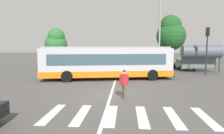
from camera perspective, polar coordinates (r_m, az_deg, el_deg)
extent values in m
plane|color=#514F4C|center=(12.09, 0.25, -8.52)|extent=(160.00, 160.00, 0.00)
cylinder|color=black|center=(19.75, 9.98, -1.36)|extent=(1.04, 0.47, 1.00)
cylinder|color=black|center=(17.52, 12.07, -2.36)|extent=(1.04, 0.47, 1.00)
cylinder|color=black|center=(19.13, -12.51, -1.66)|extent=(1.04, 0.47, 1.00)
cylinder|color=black|center=(16.82, -13.42, -2.75)|extent=(1.04, 0.47, 1.00)
cube|color=silver|center=(17.76, -1.54, 1.54)|extent=(12.14, 4.58, 2.55)
cube|color=orange|center=(17.87, -1.53, -1.66)|extent=(12.27, 4.63, 0.55)
cube|color=#3D5666|center=(17.74, -1.54, 2.52)|extent=(10.75, 4.39, 0.96)
cube|color=#3D5666|center=(19.13, 16.51, 2.23)|extent=(0.43, 2.22, 1.63)
cube|color=black|center=(19.10, 16.59, 4.90)|extent=(0.40, 1.92, 0.28)
cube|color=#99999E|center=(17.70, -1.55, 5.91)|extent=(11.64, 4.30, 0.16)
cube|color=#28282B|center=(19.32, 16.71, -1.91)|extent=(0.56, 2.53, 0.36)
cylinder|color=brown|center=(11.28, 3.43, -7.38)|extent=(0.16, 0.16, 0.85)
cylinder|color=brown|center=(11.10, 3.85, -7.60)|extent=(0.16, 0.16, 0.85)
cube|color=#B22323|center=(11.04, 3.67, -3.83)|extent=(0.47, 0.41, 0.60)
cylinder|color=#B22323|center=(10.95, 2.52, -4.07)|extent=(0.10, 0.10, 0.55)
cylinder|color=#B22323|center=(11.15, 4.79, -3.90)|extent=(0.10, 0.10, 0.55)
sphere|color=tan|center=(10.98, 3.68, -1.72)|extent=(0.22, 0.22, 0.22)
sphere|color=black|center=(10.97, 3.68, -1.38)|extent=(0.19, 0.19, 0.19)
cylinder|color=black|center=(28.55, -9.40, 0.60)|extent=(0.22, 0.65, 0.64)
cylinder|color=black|center=(28.25, -6.07, 0.59)|extent=(0.22, 0.65, 0.64)
cylinder|color=black|center=(25.84, -10.67, 0.00)|extent=(0.22, 0.65, 0.64)
cylinder|color=black|center=(25.51, -7.00, -0.02)|extent=(0.22, 0.65, 0.64)
cube|color=#234293|center=(26.99, -8.28, 0.98)|extent=(1.95, 4.55, 0.52)
cube|color=#3D5666|center=(26.87, -8.33, 1.99)|extent=(1.66, 2.21, 0.44)
cube|color=#234293|center=(26.85, -8.33, 2.38)|extent=(1.59, 2.02, 0.09)
cylinder|color=black|center=(27.75, -3.69, 0.51)|extent=(0.21, 0.64, 0.64)
cylinder|color=black|center=(27.61, -0.23, 0.50)|extent=(0.21, 0.64, 0.64)
cylinder|color=black|center=(24.99, -4.42, -0.12)|extent=(0.21, 0.64, 0.64)
cylinder|color=black|center=(24.84, -0.58, -0.14)|extent=(0.21, 0.64, 0.64)
cube|color=white|center=(26.25, -2.22, 0.90)|extent=(1.92, 4.54, 0.52)
cube|color=#3D5666|center=(26.12, -2.25, 1.93)|extent=(1.65, 2.20, 0.44)
cube|color=white|center=(26.11, -2.25, 2.33)|extent=(1.57, 2.01, 0.09)
cylinder|color=black|center=(27.78, 1.84, 0.53)|extent=(0.21, 0.64, 0.64)
cylinder|color=black|center=(27.75, 5.30, 0.50)|extent=(0.21, 0.64, 0.64)
cylinder|color=black|center=(25.01, 1.53, -0.10)|extent=(0.21, 0.64, 0.64)
cylinder|color=black|center=(24.98, 5.37, -0.13)|extent=(0.21, 0.64, 0.64)
cube|color=#196B70|center=(26.34, 3.52, 0.91)|extent=(1.86, 4.51, 0.52)
cube|color=#3D5666|center=(26.21, 3.52, 1.94)|extent=(1.62, 2.17, 0.44)
cube|color=#196B70|center=(26.19, 3.52, 2.34)|extent=(1.55, 1.99, 0.09)
cylinder|color=black|center=(27.71, 7.43, 0.47)|extent=(0.21, 0.64, 0.64)
cylinder|color=black|center=(27.88, 10.86, 0.44)|extent=(0.21, 0.64, 0.64)
cylinder|color=black|center=(24.95, 7.87, -0.17)|extent=(0.21, 0.64, 0.64)
cylinder|color=black|center=(25.13, 11.68, -0.20)|extent=(0.21, 0.64, 0.64)
cube|color=#38383D|center=(26.37, 9.46, 0.84)|extent=(1.88, 4.52, 0.52)
cube|color=#3D5666|center=(26.24, 9.50, 1.87)|extent=(1.63, 2.18, 0.44)
cube|color=#38383D|center=(26.23, 9.51, 2.27)|extent=(1.55, 2.00, 0.09)
cylinder|color=black|center=(28.39, 12.78, 0.50)|extent=(0.21, 0.64, 0.64)
cylinder|color=black|center=(28.67, 16.10, 0.47)|extent=(0.21, 0.64, 0.64)
cylinder|color=black|center=(25.65, 13.63, -0.12)|extent=(0.21, 0.64, 0.64)
cylinder|color=black|center=(25.95, 17.28, -0.15)|extent=(0.21, 0.64, 0.64)
cube|color=#B7BABF|center=(27.12, 14.95, 0.86)|extent=(1.88, 4.52, 0.52)
cube|color=#3D5666|center=(26.99, 15.01, 1.86)|extent=(1.63, 2.18, 0.44)
cube|color=#B7BABF|center=(26.98, 15.02, 2.25)|extent=(1.55, 2.00, 0.09)
cylinder|color=black|center=(28.40, 18.36, 0.34)|extent=(0.22, 0.65, 0.64)
cylinder|color=black|center=(28.91, 21.56, 0.32)|extent=(0.22, 0.65, 0.64)
cylinder|color=black|center=(25.74, 20.05, -0.30)|extent=(0.22, 0.65, 0.64)
cylinder|color=black|center=(26.30, 23.53, -0.31)|extent=(0.22, 0.65, 0.64)
cube|color=#C6B793|center=(27.29, 20.87, 0.70)|extent=(1.95, 4.55, 0.52)
cube|color=#3D5666|center=(27.17, 20.97, 1.69)|extent=(1.67, 2.21, 0.44)
cube|color=#C6B793|center=(27.16, 20.99, 2.07)|extent=(1.59, 2.02, 0.09)
cylinder|color=#28282B|center=(22.22, 26.57, 2.96)|extent=(0.14, 0.14, 4.13)
cube|color=black|center=(22.25, 26.89, 9.44)|extent=(0.28, 0.32, 0.90)
cylinder|color=red|center=(22.21, 26.51, 10.16)|extent=(0.04, 0.20, 0.20)
cylinder|color=#463707|center=(22.18, 26.47, 9.39)|extent=(0.04, 0.20, 0.20)
cylinder|color=#093B10|center=(22.17, 26.44, 8.62)|extent=(0.04, 0.20, 0.20)
cylinder|color=#28282B|center=(24.08, 20.34, 1.25)|extent=(0.12, 0.12, 2.30)
cylinder|color=#28282B|center=(25.62, 29.62, 1.10)|extent=(0.12, 0.12, 2.30)
cube|color=slate|center=(25.41, 24.57, 1.58)|extent=(4.13, 0.04, 1.93)
cylinder|color=#515660|center=(24.70, 25.27, 4.25)|extent=(4.38, 1.54, 1.54)
cube|color=#4C3823|center=(24.83, 25.05, -0.43)|extent=(3.44, 0.36, 0.08)
cylinder|color=#939399|center=(23.56, 14.17, 11.04)|extent=(0.20, 0.20, 10.26)
cylinder|color=brown|center=(29.58, -16.37, 2.17)|extent=(0.36, 0.36, 2.23)
sphere|color=#2D7033|center=(29.52, -16.51, 6.55)|extent=(3.27, 3.27, 3.27)
sphere|color=#2D7033|center=(29.25, -16.45, 8.80)|extent=(2.45, 2.45, 2.45)
cylinder|color=brown|center=(31.69, 17.15, 3.19)|extent=(0.36, 0.36, 3.10)
sphere|color=#1E5123|center=(31.70, 17.33, 8.87)|extent=(4.54, 4.54, 4.54)
sphere|color=#1E5123|center=(31.78, 17.16, 11.74)|extent=(3.41, 3.41, 3.41)
cube|color=silver|center=(9.36, -17.59, -13.24)|extent=(0.45, 2.69, 0.01)
cube|color=silver|center=(8.96, -9.20, -13.91)|extent=(0.45, 2.69, 0.01)
cube|color=silver|center=(8.76, -0.19, -14.31)|extent=(0.45, 2.69, 0.01)
cube|color=silver|center=(8.77, 9.04, -14.37)|extent=(0.45, 2.69, 0.01)
cube|color=silver|center=(8.98, 18.03, -14.08)|extent=(0.45, 2.69, 0.01)
cube|color=silver|center=(9.40, 26.37, -13.51)|extent=(0.45, 2.69, 0.01)
cube|color=silver|center=(14.03, 0.29, -6.42)|extent=(0.16, 24.00, 0.01)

